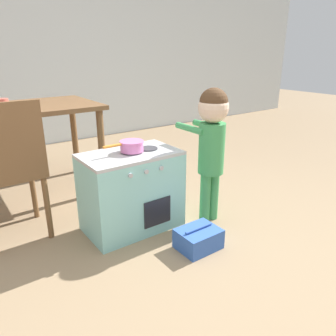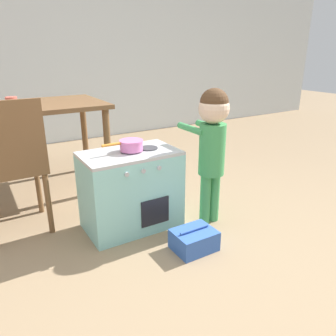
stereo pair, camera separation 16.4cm
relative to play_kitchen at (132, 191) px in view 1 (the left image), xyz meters
The scene contains 9 objects.
ground_plane 0.84m from the play_kitchen, 96.48° to the right, with size 16.00×16.00×0.00m, color #8E7556.
wall_back 2.70m from the play_kitchen, 92.05° to the left, with size 10.00×0.06×2.60m.
play_kitchen is the anchor object (origin of this frame).
toy_pot 0.31m from the play_kitchen, ahead, with size 0.27×0.15×0.07m.
child_figure 0.65m from the play_kitchen, 24.68° to the right, with size 0.20×0.37×0.93m.
toy_basket 0.54m from the play_kitchen, 66.88° to the right, with size 0.25×0.20×0.14m.
dining_table 1.12m from the play_kitchen, 115.01° to the left, with size 1.20×0.74×0.75m.
dining_chair_near 0.76m from the play_kitchen, 156.32° to the left, with size 0.40×0.40×0.89m.
cup_on_table 1.11m from the play_kitchen, 125.13° to the left, with size 0.08×0.08×0.09m.
Camera 1 is at (-0.88, -0.98, 1.16)m, focal length 35.00 mm.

